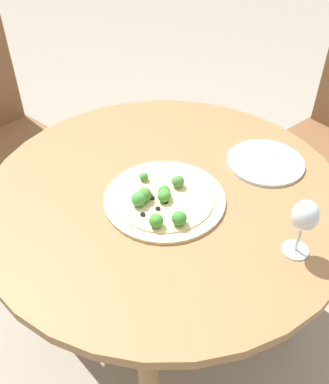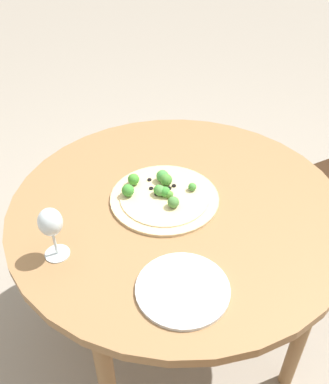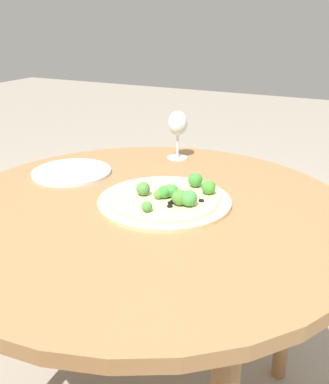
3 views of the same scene
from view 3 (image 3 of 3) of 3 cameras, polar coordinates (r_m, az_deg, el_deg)
name	(u,v)px [view 3 (image 3 of 3)]	position (r m, az deg, el deg)	size (l,w,h in m)	color
dining_table	(148,231)	(1.12, -2.23, -5.21)	(1.06, 1.06, 0.72)	olive
pizza	(168,198)	(1.10, 0.41, -0.85)	(0.35, 0.35, 0.06)	#DBBC89
wine_glass	(178,125)	(1.43, 1.78, 8.88)	(0.07, 0.07, 0.16)	silver
plate_near	(72,172)	(1.34, -12.27, 2.63)	(0.24, 0.24, 0.01)	silver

